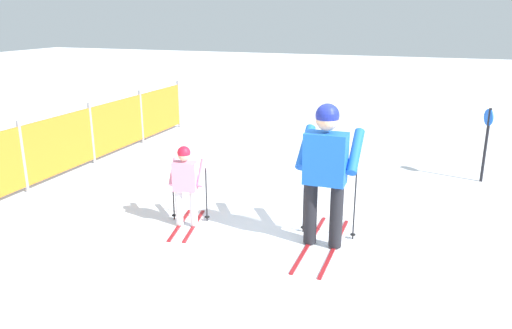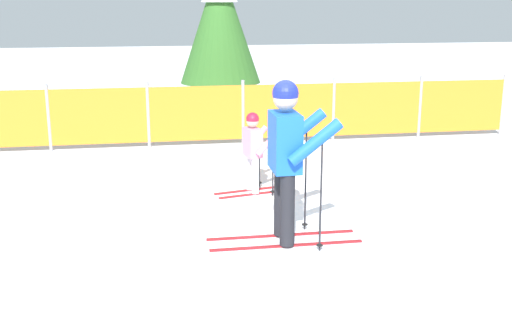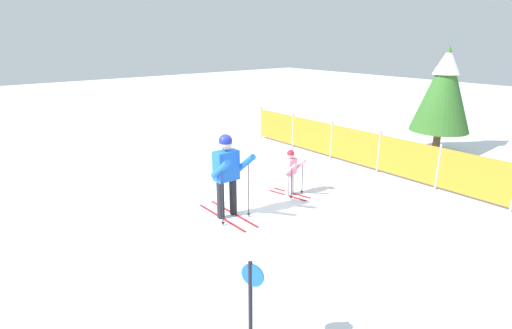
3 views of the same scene
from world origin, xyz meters
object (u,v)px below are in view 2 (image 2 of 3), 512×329
object	(u,v)px
skier_adult	(287,147)
safety_fence	(243,112)
skier_child	(254,147)
conifer_far	(220,21)

from	to	relation	value
skier_adult	safety_fence	distance (m)	4.96
skier_child	skier_adult	bearing A→B (deg)	-100.97
safety_fence	conifer_far	size ratio (longest dim) A/B	3.03
skier_child	safety_fence	world-z (taller)	safety_fence
skier_adult	safety_fence	xyz separation A→B (m)	(0.26, 4.93, -0.48)
conifer_far	skier_child	bearing A→B (deg)	-92.52
skier_adult	conifer_far	size ratio (longest dim) A/B	0.52
skier_adult	conifer_far	world-z (taller)	conifer_far
skier_adult	conifer_far	bearing A→B (deg)	88.32
safety_fence	skier_child	bearing A→B (deg)	-95.80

